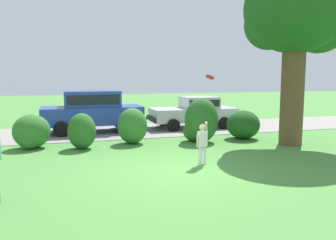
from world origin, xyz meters
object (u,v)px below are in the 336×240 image
parked_sedan (195,111)px  frisbee (210,77)px  parked_suv (92,109)px  oak_tree_large (297,17)px  child_thrower (202,141)px

parked_sedan → frisbee: 6.80m
parked_sedan → parked_suv: 5.05m
parked_sedan → parked_suv: (-5.04, -0.05, 0.23)m
frisbee → parked_sedan: bearing=73.2°
oak_tree_large → parked_sedan: size_ratio=1.51×
parked_suv → frisbee: size_ratio=16.52×
parked_sedan → child_thrower: size_ratio=3.43×
parked_sedan → frisbee: (-1.90, -6.30, 1.72)m
parked_sedan → child_thrower: bearing=-108.9°
oak_tree_large → frisbee: (-4.01, -1.35, -2.21)m
oak_tree_large → frisbee: oak_tree_large is taller
frisbee → child_thrower: bearing=-127.1°
frisbee → parked_suv: bearing=116.7°
oak_tree_large → child_thrower: 6.38m
oak_tree_large → parked_sedan: (-2.11, 4.95, -3.93)m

